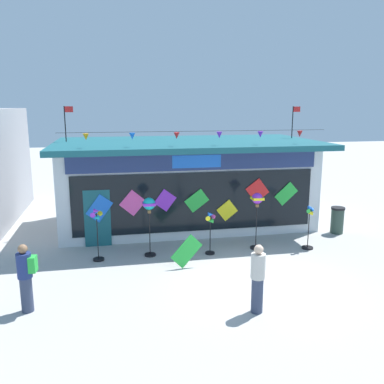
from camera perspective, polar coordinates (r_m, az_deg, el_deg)
name	(u,v)px	position (r m, az deg, el deg)	size (l,w,h in m)	color
ground_plane	(256,282)	(11.85, 8.94, -12.20)	(80.00, 80.00, 0.00)	#ADAAA5
kite_shop_building	(185,182)	(16.79, -0.94, 1.46)	(10.11, 5.62, 4.80)	silver
wind_spinner_far_left	(97,229)	(13.17, -13.06, -4.99)	(0.38, 0.35, 1.71)	black
wind_spinner_left	(149,209)	(13.18, -5.97, -2.41)	(0.40, 0.40, 1.95)	black
wind_spinner_center_left	(210,227)	(13.43, 2.58, -4.93)	(0.37, 0.31, 1.44)	black
wind_spinner_center_right	(257,205)	(13.94, 9.03, -1.80)	(0.38, 0.38, 1.95)	black
wind_spinner_right	(309,226)	(14.50, 15.96, -4.60)	(0.38, 0.38, 1.53)	black
person_near_camera	(26,276)	(10.57, -22.10, -10.82)	(0.46, 0.34, 1.68)	#333D56
person_mid_plaza	(258,278)	(9.93, 9.12, -11.77)	(0.34, 0.34, 1.68)	#333D56
trash_bin	(337,220)	(16.69, 19.55, -3.70)	(0.52, 0.52, 1.02)	#2D4238
display_kite_on_ground	(187,251)	(12.50, -0.75, -8.24)	(0.51, 0.03, 0.93)	green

